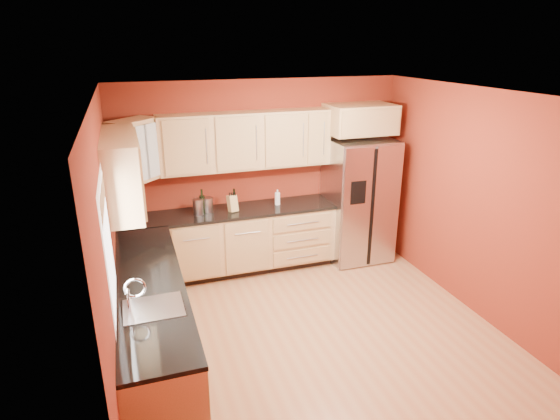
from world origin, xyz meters
name	(u,v)px	position (x,y,z in m)	size (l,w,h in m)	color
floor	(313,331)	(0.00, 0.00, 0.00)	(4.00, 4.00, 0.00)	#AB6942
ceiling	(319,94)	(0.00, 0.00, 2.60)	(4.00, 4.00, 0.00)	white
wall_back	(261,174)	(0.00, 2.00, 1.30)	(4.00, 0.04, 2.60)	maroon
wall_front	(434,332)	(0.00, -2.00, 1.30)	(4.00, 0.04, 2.60)	maroon
wall_left	(110,249)	(-2.00, 0.00, 1.30)	(0.04, 4.00, 2.60)	maroon
wall_right	(476,203)	(2.00, 0.00, 1.30)	(0.04, 4.00, 2.60)	maroon
base_cabinets_back	(230,243)	(-0.55, 1.70, 0.44)	(2.90, 0.60, 0.88)	tan
base_cabinets_left	(153,325)	(-1.70, 0.00, 0.44)	(0.60, 2.80, 0.88)	tan
countertop_back	(229,212)	(-0.55, 1.69, 0.90)	(2.90, 0.62, 0.04)	black
countertop_left	(150,283)	(-1.69, 0.00, 0.90)	(0.62, 2.80, 0.04)	black
upper_cabinets_back	(246,141)	(-0.25, 1.83, 1.83)	(2.30, 0.33, 0.75)	tan
upper_cabinets_left	(122,171)	(-1.83, 0.72, 1.83)	(0.33, 1.35, 0.75)	tan
corner_upper_cabinet	(135,151)	(-1.67, 1.67, 1.83)	(0.62, 0.33, 0.75)	tan
over_fridge_cabinet	(360,119)	(1.35, 1.70, 2.05)	(0.92, 0.60, 0.40)	tan
refrigerator	(358,200)	(1.35, 1.62, 0.89)	(0.90, 0.75, 1.78)	#ABACB0
window	(108,245)	(-1.98, -0.50, 1.55)	(0.03, 0.90, 1.00)	white
sink_faucet	(152,293)	(-1.69, -0.50, 1.07)	(0.50, 0.42, 0.30)	silver
canister_left	(198,207)	(-0.96, 1.67, 1.03)	(0.13, 0.13, 0.21)	#ABACB0
canister_right	(208,205)	(-0.82, 1.72, 1.02)	(0.13, 0.13, 0.20)	#ABACB0
wine_bottle_a	(234,200)	(-0.47, 1.69, 1.07)	(0.07, 0.07, 0.30)	black
wine_bottle_b	(202,201)	(-0.90, 1.72, 1.08)	(0.07, 0.07, 0.33)	black
knife_block	(232,203)	(-0.50, 1.65, 1.03)	(0.11, 0.10, 0.22)	tan
soap_dispenser	(277,197)	(0.15, 1.72, 1.03)	(0.07, 0.07, 0.21)	white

